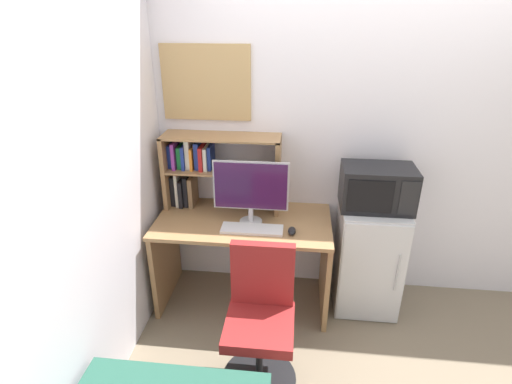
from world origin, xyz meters
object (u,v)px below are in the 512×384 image
hutch_bookshelf (205,167)px  desk_chair (260,326)px  microwave (377,188)px  keyboard (252,229)px  computer_mouse (292,231)px  mini_fridge (368,257)px  monitor (251,189)px  wall_corkboard (206,83)px

hutch_bookshelf → desk_chair: (0.53, -0.94, -0.66)m
microwave → desk_chair: bearing=-133.2°
keyboard → computer_mouse: bearing=-1.9°
keyboard → mini_fridge: bearing=14.6°
keyboard → computer_mouse: computer_mouse is taller
monitor → keyboard: size_ratio=1.23×
hutch_bookshelf → desk_chair: 1.27m
monitor → mini_fridge: (0.90, 0.11, -0.59)m
monitor → microwave: monitor is taller
monitor → mini_fridge: bearing=7.3°
microwave → desk_chair: 1.26m
desk_chair → wall_corkboard: 1.74m
computer_mouse → wall_corkboard: wall_corkboard is taller
computer_mouse → desk_chair: desk_chair is taller
keyboard → computer_mouse: (0.28, -0.01, 0.01)m
computer_mouse → mini_fridge: size_ratio=0.12×
desk_chair → hutch_bookshelf: bearing=119.4°
mini_fridge → wall_corkboard: 1.80m
monitor → wall_corkboard: (-0.37, 0.36, 0.67)m
hutch_bookshelf → monitor: size_ratio=1.65×
mini_fridge → microwave: microwave is taller
computer_mouse → monitor: bearing=158.0°
computer_mouse → microwave: bearing=22.1°
hutch_bookshelf → computer_mouse: hutch_bookshelf is taller
mini_fridge → desk_chair: size_ratio=0.94×
computer_mouse → microwave: microwave is taller
computer_mouse → hutch_bookshelf: bearing=151.6°
monitor → microwave: 0.91m
hutch_bookshelf → mini_fridge: hutch_bookshelf is taller
hutch_bookshelf → wall_corkboard: 0.63m
hutch_bookshelf → keyboard: hutch_bookshelf is taller
monitor → wall_corkboard: 0.85m
mini_fridge → microwave: size_ratio=1.69×
mini_fridge → wall_corkboard: size_ratio=1.31×
keyboard → mini_fridge: (0.88, 0.23, -0.32)m
hutch_bookshelf → mini_fridge: size_ratio=1.03×
keyboard → mini_fridge: 0.96m
desk_chair → wall_corkboard: wall_corkboard is taller
monitor → wall_corkboard: size_ratio=0.82×
monitor → desk_chair: (0.14, -0.69, -0.61)m
mini_fridge → keyboard: bearing=-165.4°
wall_corkboard → desk_chair: bearing=-64.1°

